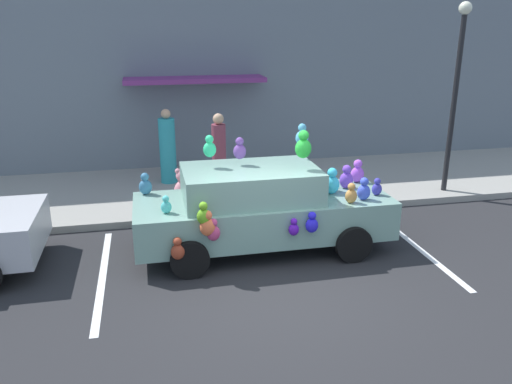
# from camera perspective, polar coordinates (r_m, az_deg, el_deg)

# --- Properties ---
(ground_plane) EXTENTS (60.00, 60.00, 0.00)m
(ground_plane) POSITION_cam_1_polar(r_m,az_deg,el_deg) (8.20, 2.55, -10.55)
(ground_plane) COLOR #262628
(sidewalk) EXTENTS (24.00, 4.00, 0.15)m
(sidewalk) POSITION_cam_1_polar(r_m,az_deg,el_deg) (12.68, -3.17, 0.49)
(sidewalk) COLOR gray
(sidewalk) RESTS_ON ground
(storefront_building) EXTENTS (24.00, 1.25, 6.40)m
(storefront_building) POSITION_cam_1_polar(r_m,az_deg,el_deg) (14.22, -4.86, 15.20)
(storefront_building) COLOR slate
(storefront_building) RESTS_ON ground
(parking_stripe_front) EXTENTS (0.12, 3.60, 0.01)m
(parking_stripe_front) POSITION_cam_1_polar(r_m,az_deg,el_deg) (10.06, 17.27, -5.69)
(parking_stripe_front) COLOR silver
(parking_stripe_front) RESTS_ON ground
(parking_stripe_rear) EXTENTS (0.12, 3.60, 0.01)m
(parking_stripe_rear) POSITION_cam_1_polar(r_m,az_deg,el_deg) (8.90, -16.66, -8.87)
(parking_stripe_rear) COLOR silver
(parking_stripe_rear) RESTS_ON ground
(plush_covered_car) EXTENTS (4.54, 1.96, 2.23)m
(plush_covered_car) POSITION_cam_1_polar(r_m,az_deg,el_deg) (9.18, 0.54, -1.73)
(plush_covered_car) COLOR #779F91
(plush_covered_car) RESTS_ON ground
(teddy_bear_on_sidewalk) EXTENTS (0.42, 0.35, 0.80)m
(teddy_bear_on_sidewalk) POSITION_cam_1_polar(r_m,az_deg,el_deg) (11.37, -8.08, 0.55)
(teddy_bear_on_sidewalk) COLOR pink
(teddy_bear_on_sidewalk) RESTS_ON sidewalk
(street_lamp_post) EXTENTS (0.28, 0.28, 4.23)m
(street_lamp_post) POSITION_cam_1_polar(r_m,az_deg,el_deg) (12.54, 21.38, 11.43)
(street_lamp_post) COLOR black
(street_lamp_post) RESTS_ON sidewalk
(pedestrian_near_shopfront) EXTENTS (0.32, 0.32, 1.88)m
(pedestrian_near_shopfront) POSITION_cam_1_polar(r_m,az_deg,el_deg) (11.74, -4.12, 3.94)
(pedestrian_near_shopfront) COLOR brown
(pedestrian_near_shopfront) RESTS_ON sidewalk
(pedestrian_walking_past) EXTENTS (0.40, 0.40, 1.83)m
(pedestrian_walking_past) POSITION_cam_1_polar(r_m,az_deg,el_deg) (12.83, -9.78, 4.71)
(pedestrian_walking_past) COLOR teal
(pedestrian_walking_past) RESTS_ON sidewalk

